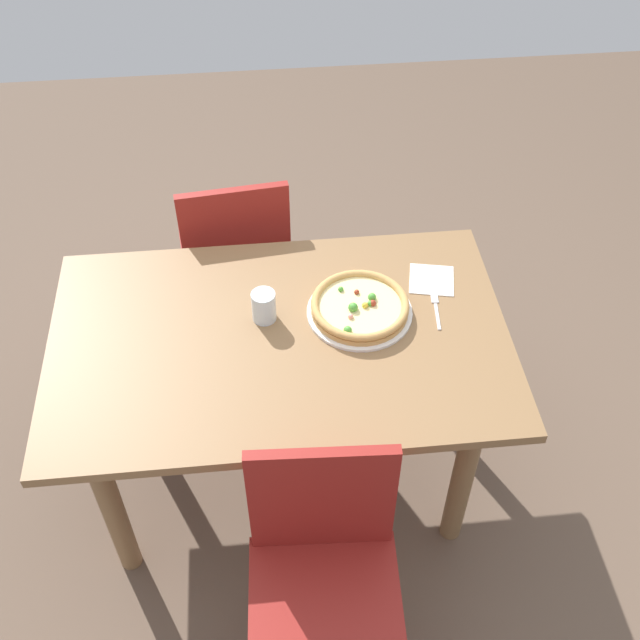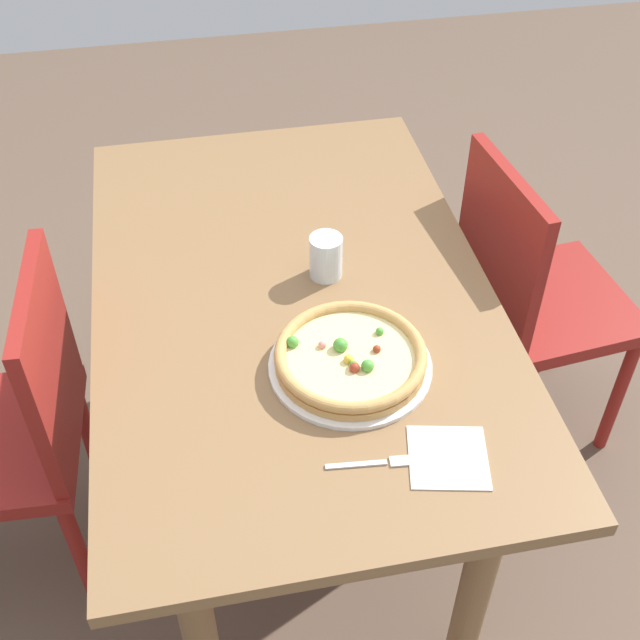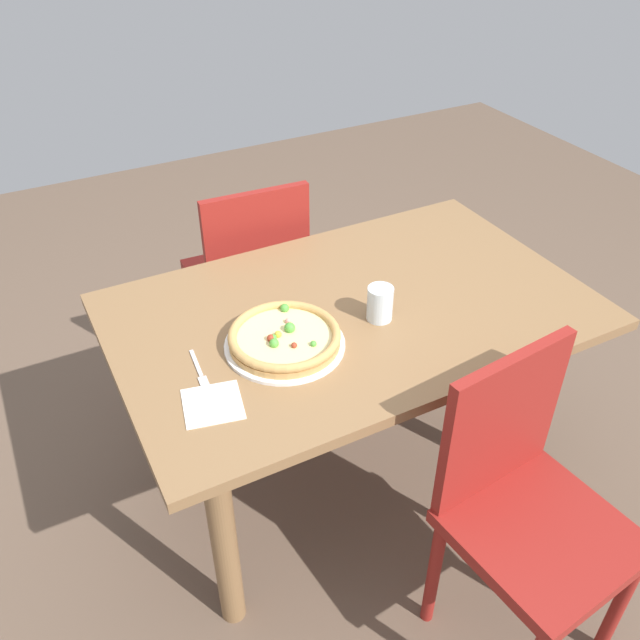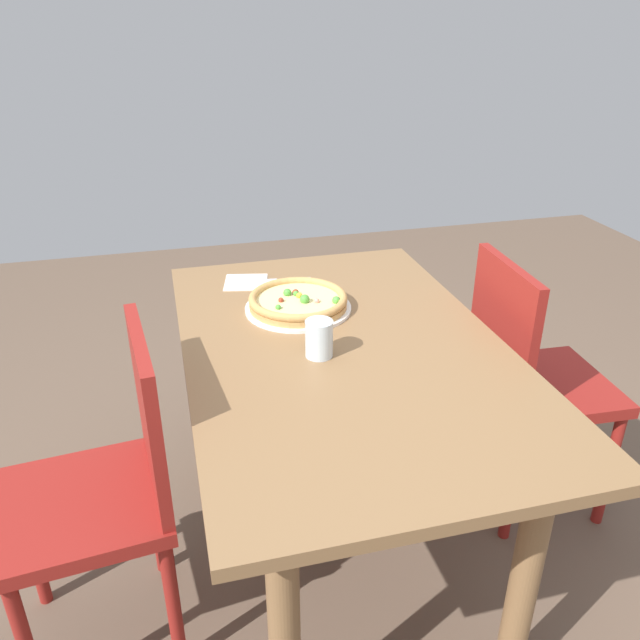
% 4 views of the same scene
% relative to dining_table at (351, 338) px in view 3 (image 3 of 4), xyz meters
% --- Properties ---
extents(ground_plane, '(6.00, 6.00, 0.00)m').
position_rel_dining_table_xyz_m(ground_plane, '(0.00, 0.00, -0.63)').
color(ground_plane, brown).
extents(dining_table, '(1.37, 0.86, 0.74)m').
position_rel_dining_table_xyz_m(dining_table, '(0.00, 0.00, 0.00)').
color(dining_table, olive).
rests_on(dining_table, ground).
extents(chair_near, '(0.42, 0.42, 0.90)m').
position_rel_dining_table_xyz_m(chair_near, '(0.07, -0.65, -0.13)').
color(chair_near, maroon).
rests_on(chair_near, ground).
extents(chair_far, '(0.44, 0.44, 0.90)m').
position_rel_dining_table_xyz_m(chair_far, '(-0.13, 0.65, -0.13)').
color(chair_far, maroon).
rests_on(chair_far, ground).
extents(plate, '(0.32, 0.32, 0.01)m').
position_rel_dining_table_xyz_m(plate, '(0.25, 0.07, 0.12)').
color(plate, white).
rests_on(plate, dining_table).
extents(pizza, '(0.30, 0.30, 0.05)m').
position_rel_dining_table_xyz_m(pizza, '(0.25, 0.07, 0.14)').
color(pizza, tan).
rests_on(pizza, plate).
extents(fork, '(0.03, 0.17, 0.00)m').
position_rel_dining_table_xyz_m(fork, '(0.49, 0.07, 0.12)').
color(fork, silver).
rests_on(fork, dining_table).
extents(drinking_glass, '(0.07, 0.07, 0.10)m').
position_rel_dining_table_xyz_m(drinking_glass, '(-0.04, 0.08, 0.16)').
color(drinking_glass, silver).
rests_on(drinking_glass, dining_table).
extents(napkin, '(0.17, 0.17, 0.00)m').
position_rel_dining_table_xyz_m(napkin, '(0.50, 0.20, 0.12)').
color(napkin, white).
rests_on(napkin, dining_table).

